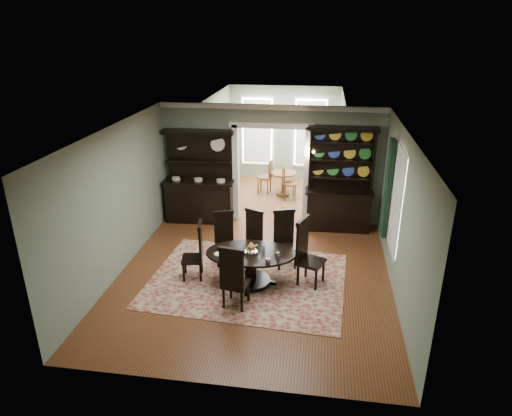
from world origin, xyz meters
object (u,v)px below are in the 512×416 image
(dining_table, at_px, (251,262))
(parlor_table, at_px, (283,180))
(sideboard, at_px, (200,190))

(dining_table, height_order, parlor_table, parlor_table)
(sideboard, xyz_separation_m, parlor_table, (1.96, 2.17, -0.37))
(sideboard, relative_size, parlor_table, 3.13)
(parlor_table, bearing_deg, dining_table, -91.85)
(dining_table, xyz_separation_m, sideboard, (-1.79, 2.93, 0.35))
(dining_table, xyz_separation_m, parlor_table, (0.17, 5.10, -0.02))
(dining_table, relative_size, parlor_table, 2.41)
(dining_table, bearing_deg, parlor_table, 84.04)
(parlor_table, bearing_deg, sideboard, -132.07)
(dining_table, relative_size, sideboard, 0.77)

